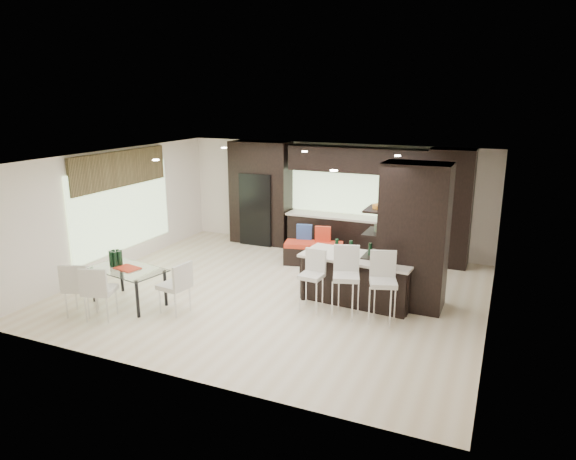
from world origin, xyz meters
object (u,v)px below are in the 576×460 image
at_px(stool_left, 311,287).
at_px(bench, 314,253).
at_px(kitchen_island, 358,279).
at_px(stool_mid, 346,289).
at_px(dining_table, 129,286).
at_px(chair_far, 81,290).
at_px(chair_near, 100,294).
at_px(chair_end, 174,289).
at_px(stool_right, 383,295).
at_px(floor_vase, 391,275).

bearing_deg(stool_left, bench, 113.63).
distance_m(kitchen_island, stool_mid, 0.79).
xyz_separation_m(kitchen_island, bench, (-1.57, 1.76, -0.19)).
xyz_separation_m(dining_table, chair_far, (-0.45, -0.74, 0.12)).
height_order(stool_mid, bench, stool_mid).
bearing_deg(stool_mid, dining_table, 177.61).
xyz_separation_m(chair_near, chair_end, (1.04, 0.73, -0.01)).
relative_size(stool_mid, chair_end, 1.16).
distance_m(stool_right, floor_vase, 0.82).
bearing_deg(chair_far, floor_vase, 5.89).
distance_m(bench, floor_vase, 2.82).
distance_m(kitchen_island, chair_far, 5.10).
distance_m(bench, chair_far, 5.19).
relative_size(bench, floor_vase, 1.13).
relative_size(stool_mid, floor_vase, 0.86).
height_order(stool_left, stool_mid, stool_mid).
relative_size(stool_left, stool_right, 0.90).
relative_size(bench, dining_table, 0.94).
bearing_deg(chair_end, stool_left, -56.66).
height_order(kitchen_island, chair_near, chair_near).
height_order(dining_table, chair_end, chair_end).
xyz_separation_m(kitchen_island, dining_table, (-3.94, -1.86, -0.10)).
bearing_deg(chair_near, floor_vase, 11.83).
relative_size(floor_vase, dining_table, 0.83).
relative_size(kitchen_island, chair_end, 2.42).
relative_size(floor_vase, chair_near, 1.31).
bearing_deg(dining_table, bench, 68.04).
height_order(chair_far, chair_end, chair_far).
distance_m(kitchen_island, floor_vase, 0.64).
distance_m(stool_left, stool_mid, 0.67).
height_order(kitchen_island, stool_mid, stool_mid).
height_order(chair_near, chair_end, chair_near).
bearing_deg(stool_left, chair_end, -150.23).
xyz_separation_m(kitchen_island, chair_far, (-4.40, -2.59, 0.01)).
relative_size(bench, chair_end, 1.52).
xyz_separation_m(stool_right, chair_near, (-4.61, -1.80, -0.05)).
relative_size(stool_left, chair_near, 1.00).
bearing_deg(dining_table, floor_vase, 33.72).
relative_size(chair_far, chair_end, 1.04).
bearing_deg(stool_mid, chair_near, -172.98).
relative_size(stool_left, chair_end, 1.02).
bearing_deg(stool_left, stool_right, 2.82).
bearing_deg(bench, stool_left, -83.43).
bearing_deg(stool_left, stool_mid, 1.56).
xyz_separation_m(stool_left, chair_near, (-3.28, -1.82, 0.00)).
bearing_deg(chair_end, chair_near, 132.51).
xyz_separation_m(bench, dining_table, (-2.37, -3.62, 0.09)).
bearing_deg(kitchen_island, stool_right, -45.11).
xyz_separation_m(stool_mid, chair_end, (-2.90, -1.06, -0.07)).
distance_m(stool_mid, chair_near, 4.33).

